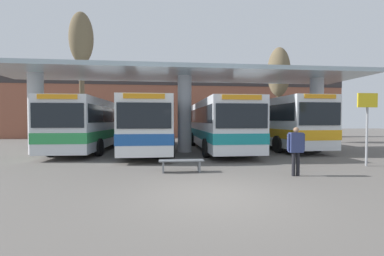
# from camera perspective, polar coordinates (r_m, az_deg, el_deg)

# --- Properties ---
(ground_plane) EXTENTS (100.00, 100.00, 0.00)m
(ground_plane) POSITION_cam_1_polar(r_m,az_deg,el_deg) (6.93, 4.76, -14.63)
(ground_plane) COLOR #605B56
(townhouse_backdrop) EXTENTS (40.00, 0.58, 7.71)m
(townhouse_backdrop) POSITION_cam_1_polar(r_m,az_deg,el_deg) (29.15, -3.78, 6.71)
(townhouse_backdrop) COLOR brown
(townhouse_backdrop) RESTS_ON ground_plane
(station_canopy) EXTENTS (22.27, 5.16, 4.92)m
(station_canopy) POSITION_cam_1_polar(r_m,az_deg,el_deg) (15.95, -1.66, 9.61)
(station_canopy) COLOR silver
(station_canopy) RESTS_ON ground_plane
(transit_bus_left_bay) EXTENTS (3.03, 10.86, 3.18)m
(transit_bus_left_bay) POSITION_cam_1_polar(r_m,az_deg,el_deg) (18.39, -21.13, 1.04)
(transit_bus_left_bay) COLOR silver
(transit_bus_left_bay) RESTS_ON ground_plane
(transit_bus_center_bay) EXTENTS (2.83, 12.08, 3.13)m
(transit_bus_center_bay) POSITION_cam_1_polar(r_m,az_deg,el_deg) (17.21, -9.12, 1.04)
(transit_bus_center_bay) COLOR white
(transit_bus_center_bay) RESTS_ON ground_plane
(transit_bus_right_bay) EXTENTS (2.90, 10.67, 3.13)m
(transit_bus_right_bay) POSITION_cam_1_polar(r_m,az_deg,el_deg) (16.87, 5.70, 1.03)
(transit_bus_right_bay) COLOR silver
(transit_bus_right_bay) RESTS_ON ground_plane
(transit_bus_far_right_bay) EXTENTS (3.06, 11.15, 3.34)m
(transit_bus_far_right_bay) POSITION_cam_1_polar(r_m,az_deg,el_deg) (19.82, 17.46, 1.38)
(transit_bus_far_right_bay) COLOR silver
(transit_bus_far_right_bay) RESTS_ON ground_plane
(waiting_bench_near_pillar) EXTENTS (1.68, 0.44, 0.46)m
(waiting_bench_near_pillar) POSITION_cam_1_polar(r_m,az_deg,el_deg) (9.72, -2.40, -7.80)
(waiting_bench_near_pillar) COLOR slate
(waiting_bench_near_pillar) RESTS_ON ground_plane
(info_sign_platform) EXTENTS (0.90, 0.09, 3.10)m
(info_sign_platform) POSITION_cam_1_polar(r_m,az_deg,el_deg) (13.17, 34.38, 2.52)
(info_sign_platform) COLOR gray
(info_sign_platform) RESTS_ON ground_plane
(pedestrian_waiting) EXTENTS (0.63, 0.28, 1.71)m
(pedestrian_waiting) POSITION_cam_1_polar(r_m,az_deg,el_deg) (9.68, 22.10, -3.77)
(pedestrian_waiting) COLOR black
(pedestrian_waiting) RESTS_ON ground_plane
(poplar_tree_behind_left) EXTENTS (1.95, 1.95, 8.33)m
(poplar_tree_behind_left) POSITION_cam_1_polar(r_m,az_deg,el_deg) (24.17, 18.73, 11.38)
(poplar_tree_behind_left) COLOR brown
(poplar_tree_behind_left) RESTS_ON ground_plane
(poplar_tree_behind_right) EXTENTS (1.86, 1.86, 10.59)m
(poplar_tree_behind_right) POSITION_cam_1_polar(r_m,az_deg,el_deg) (23.33, -23.39, 17.05)
(poplar_tree_behind_right) COLOR brown
(poplar_tree_behind_right) RESTS_ON ground_plane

